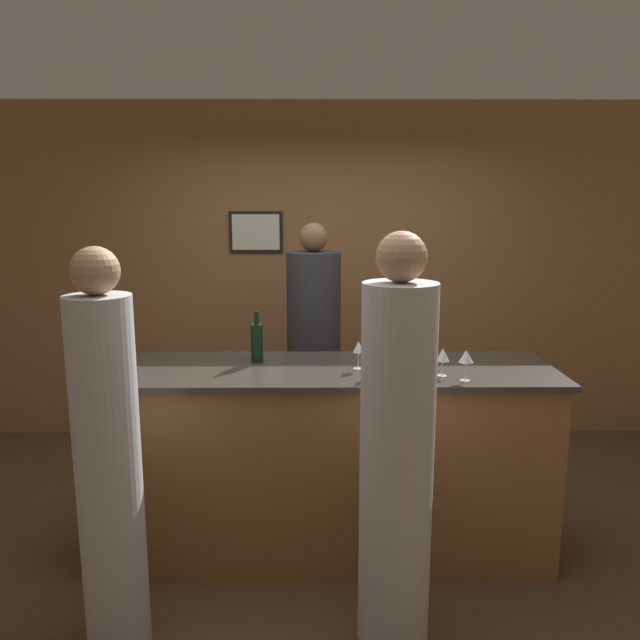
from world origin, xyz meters
name	(u,v)px	position (x,y,z in m)	size (l,w,h in m)	color
ground_plane	(324,547)	(0.00, 0.00, 0.00)	(14.00, 14.00, 0.00)	#4C3823
back_wall	(321,273)	(0.00, 1.88, 1.40)	(8.00, 0.08, 2.80)	olive
bar_counter	(325,460)	(0.00, 0.00, 0.55)	(2.56, 0.75, 1.10)	brown
bartender	(314,365)	(-0.06, 0.91, 0.86)	(0.38, 0.38, 1.86)	#2D2D33
guest_0	(396,458)	(0.31, -0.76, 0.89)	(0.33, 0.33, 1.89)	#B2B2B7
guest_1	(108,465)	(-0.96, -0.78, 0.87)	(0.29, 0.29, 1.83)	#B2B2B7
wine_bottle_0	(257,342)	(-0.39, 0.13, 1.21)	(0.07, 0.07, 0.29)	black
wine_glass_0	(466,357)	(0.72, -0.27, 1.22)	(0.08, 0.08, 0.16)	silver
wine_glass_1	(358,348)	(0.18, -0.04, 1.21)	(0.06, 0.06, 0.16)	silver
wine_glass_2	(372,356)	(0.24, -0.20, 1.21)	(0.06, 0.06, 0.16)	silver
wine_glass_3	(104,359)	(-1.15, -0.21, 1.20)	(0.07, 0.07, 0.14)	silver
wine_glass_4	(392,348)	(0.36, -0.11, 1.23)	(0.08, 0.08, 0.18)	silver
wine_glass_5	(443,356)	(0.62, -0.18, 1.21)	(0.07, 0.07, 0.15)	silver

